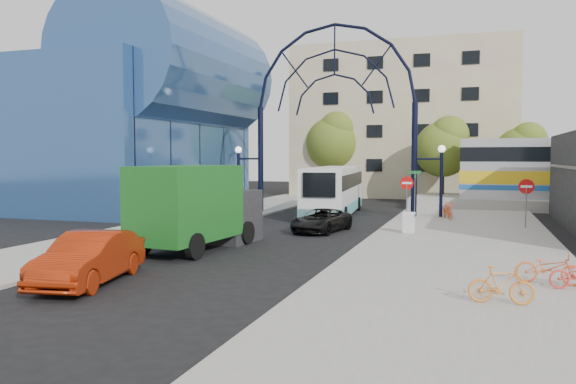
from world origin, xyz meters
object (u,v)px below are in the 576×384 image
(tree_north_b, at_px, (335,140))
(red_sedan, at_px, (89,258))
(city_bus, at_px, (334,190))
(bike_near_a, at_px, (447,209))
(sandwich_board, at_px, (409,220))
(tree_north_a, at_px, (444,146))
(do_not_enter_sign, at_px, (526,191))
(street_name_sign, at_px, (415,184))
(green_truck, at_px, (199,207))
(bike_far_a, at_px, (549,268))
(black_suv, at_px, (321,220))
(tree_north_c, at_px, (523,150))
(bike_near_b, at_px, (448,211))
(bike_far_b, at_px, (501,285))
(gateway_arch, at_px, (334,80))
(stop_sign, at_px, (407,187))

(tree_north_b, bearing_deg, red_sedan, -87.34)
(city_bus, bearing_deg, bike_near_a, -7.40)
(sandwich_board, xyz_separation_m, tree_north_a, (0.52, 19.95, 3.86))
(red_sedan, bearing_deg, do_not_enter_sign, 41.57)
(street_name_sign, xyz_separation_m, city_bus, (-5.25, 1.64, -0.53))
(green_truck, relative_size, bike_far_a, 3.86)
(red_sedan, bearing_deg, black_suv, 64.31)
(red_sedan, bearing_deg, tree_north_b, 81.73)
(tree_north_b, relative_size, bike_near_a, 4.43)
(city_bus, distance_m, bike_near_a, 7.11)
(city_bus, relative_size, bike_far_a, 6.36)
(tree_north_a, relative_size, tree_north_b, 0.88)
(bike_near_a, bearing_deg, tree_north_c, 56.46)
(street_name_sign, bearing_deg, tree_north_b, 117.65)
(black_suv, distance_m, bike_near_b, 9.03)
(sandwich_board, xyz_separation_m, bike_far_b, (3.59, -12.23, -0.15))
(black_suv, relative_size, bike_far_a, 2.30)
(gateway_arch, xyz_separation_m, do_not_enter_sign, (11.00, -4.00, -6.58))
(sandwich_board, bearing_deg, bike_far_a, -62.37)
(gateway_arch, height_order, bike_far_a, gateway_arch)
(street_name_sign, relative_size, bike_far_b, 1.79)
(stop_sign, height_order, street_name_sign, street_name_sign)
(sandwich_board, relative_size, red_sedan, 0.22)
(black_suv, xyz_separation_m, bike_far_a, (9.25, -9.56, 0.02))
(black_suv, xyz_separation_m, bike_near_a, (5.66, 7.95, 0.02))
(red_sedan, xyz_separation_m, bike_far_b, (11.34, 0.89, -0.17))
(bike_far_b, bearing_deg, tree_north_b, 17.06)
(city_bus, xyz_separation_m, black_suv, (1.37, -8.19, -1.03))
(red_sedan, height_order, bike_near_b, red_sedan)
(gateway_arch, height_order, bike_near_a, gateway_arch)
(stop_sign, relative_size, do_not_enter_sign, 1.01)
(bike_far_a, bearing_deg, do_not_enter_sign, 5.43)
(bike_near_b, bearing_deg, bike_far_a, -100.54)
(tree_north_b, bearing_deg, gateway_arch, -76.32)
(black_suv, bearing_deg, tree_north_a, 86.07)
(tree_north_a, relative_size, bike_far_a, 3.93)
(green_truck, relative_size, bike_near_a, 3.81)
(tree_north_a, distance_m, tree_north_c, 6.33)
(city_bus, height_order, bike_far_a, city_bus)
(tree_north_b, height_order, bike_far_b, tree_north_b)
(tree_north_c, bearing_deg, bike_far_b, -94.91)
(black_suv, bearing_deg, red_sedan, -95.12)
(street_name_sign, xyz_separation_m, green_truck, (-7.21, -13.16, -0.44))
(stop_sign, bearing_deg, tree_north_a, 84.58)
(tree_north_a, height_order, bike_far_b, tree_north_a)
(green_truck, bearing_deg, gateway_arch, 87.29)
(green_truck, height_order, bike_near_b, green_truck)
(sandwich_board, relative_size, tree_north_c, 0.15)
(tree_north_b, height_order, green_truck, tree_north_b)
(sandwich_board, height_order, city_bus, city_bus)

